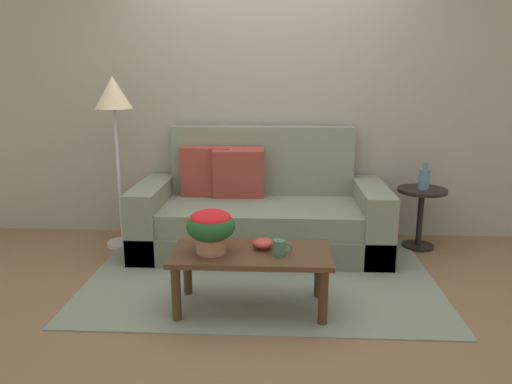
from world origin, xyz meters
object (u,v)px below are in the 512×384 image
at_px(couch, 259,214).
at_px(side_table, 421,207).
at_px(potted_plant, 211,227).
at_px(coffee_mug, 280,248).
at_px(floor_lamp, 114,108).
at_px(coffee_table, 251,261).
at_px(snack_bowl, 263,243).
at_px(table_vase, 424,179).

xyz_separation_m(couch, side_table, (1.44, 0.09, 0.06)).
distance_m(potted_plant, coffee_mug, 0.46).
relative_size(floor_lamp, coffee_mug, 11.85).
xyz_separation_m(coffee_table, coffee_mug, (0.19, -0.06, 0.12)).
height_order(side_table, potted_plant, potted_plant).
bearing_deg(floor_lamp, couch, -0.84).
bearing_deg(snack_bowl, side_table, 41.29).
relative_size(side_table, floor_lamp, 0.36).
xyz_separation_m(side_table, coffee_mug, (-1.26, -1.31, 0.08)).
xyz_separation_m(couch, coffee_table, (-0.00, -1.16, 0.02)).
relative_size(couch, potted_plant, 6.89).
height_order(couch, coffee_table, couch).
height_order(coffee_table, snack_bowl, snack_bowl).
relative_size(couch, floor_lamp, 1.43).
height_order(couch, floor_lamp, floor_lamp).
bearing_deg(snack_bowl, coffee_mug, -45.47).
bearing_deg(couch, coffee_mug, -81.42).
bearing_deg(couch, snack_bowl, -86.23).
relative_size(couch, coffee_mug, 16.89).
height_order(coffee_table, floor_lamp, floor_lamp).
relative_size(couch, table_vase, 9.06).
bearing_deg(potted_plant, coffee_table, 7.61).
bearing_deg(table_vase, potted_plant, -143.18).
xyz_separation_m(side_table, floor_lamp, (-2.70, -0.07, 0.87)).
distance_m(potted_plant, snack_bowl, 0.37).
height_order(potted_plant, table_vase, table_vase).
bearing_deg(side_table, table_vase, -87.21).
xyz_separation_m(couch, table_vase, (1.44, 0.08, 0.32)).
bearing_deg(potted_plant, side_table, 37.22).
distance_m(potted_plant, table_vase, 2.13).
bearing_deg(floor_lamp, side_table, 1.59).
distance_m(couch, side_table, 1.45).
distance_m(side_table, table_vase, 0.27).
xyz_separation_m(potted_plant, coffee_mug, (0.44, -0.02, -0.13)).
distance_m(couch, coffee_mug, 1.24).
height_order(coffee_mug, snack_bowl, coffee_mug).
height_order(couch, potted_plant, couch).
distance_m(coffee_table, potted_plant, 0.35).
height_order(side_table, coffee_mug, side_table).
distance_m(floor_lamp, coffee_mug, 2.06).
distance_m(couch, table_vase, 1.48).
height_order(couch, snack_bowl, couch).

